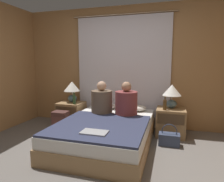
# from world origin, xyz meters

# --- Properties ---
(ground_plane) EXTENTS (16.00, 16.00, 0.00)m
(ground_plane) POSITION_xyz_m (0.00, 0.00, 0.00)
(ground_plane) COLOR #66605B
(wall_back) EXTENTS (4.48, 0.06, 2.50)m
(wall_back) POSITION_xyz_m (0.00, 1.91, 1.25)
(wall_back) COLOR #A37547
(wall_back) RESTS_ON ground_plane
(curtain_panel) EXTENTS (2.17, 0.02, 2.32)m
(curtain_panel) POSITION_xyz_m (0.00, 1.85, 1.16)
(curtain_panel) COLOR silver
(curtain_panel) RESTS_ON ground_plane
(bed) EXTENTS (1.41, 2.03, 0.40)m
(bed) POSITION_xyz_m (0.00, 0.78, 0.20)
(bed) COLOR #99754C
(bed) RESTS_ON ground_plane
(nightstand_left) EXTENTS (0.51, 0.47, 0.51)m
(nightstand_left) POSITION_xyz_m (-1.02, 1.47, 0.26)
(nightstand_left) COLOR #937047
(nightstand_left) RESTS_ON ground_plane
(nightstand_right) EXTENTS (0.51, 0.47, 0.51)m
(nightstand_right) POSITION_xyz_m (1.02, 1.47, 0.26)
(nightstand_right) COLOR #937047
(nightstand_right) RESTS_ON ground_plane
(lamp_left) EXTENTS (0.34, 0.34, 0.44)m
(lamp_left) POSITION_xyz_m (-1.02, 1.53, 0.80)
(lamp_left) COLOR slate
(lamp_left) RESTS_ON nightstand_left
(lamp_right) EXTENTS (0.34, 0.34, 0.44)m
(lamp_right) POSITION_xyz_m (1.02, 1.53, 0.80)
(lamp_right) COLOR slate
(lamp_right) RESTS_ON nightstand_right
(pillow_left) EXTENTS (0.48, 0.35, 0.12)m
(pillow_left) POSITION_xyz_m (-0.31, 1.58, 0.46)
(pillow_left) COLOR silver
(pillow_left) RESTS_ON bed
(pillow_right) EXTENTS (0.48, 0.35, 0.12)m
(pillow_right) POSITION_xyz_m (0.31, 1.58, 0.46)
(pillow_right) COLOR silver
(pillow_right) RESTS_ON bed
(blanket_on_bed) EXTENTS (1.35, 1.35, 0.03)m
(blanket_on_bed) POSITION_xyz_m (0.00, 0.47, 0.41)
(blanket_on_bed) COLOR #2D334C
(blanket_on_bed) RESTS_ON bed
(person_left_in_bed) EXTENTS (0.39, 0.39, 0.61)m
(person_left_in_bed) POSITION_xyz_m (-0.23, 1.19, 0.64)
(person_left_in_bed) COLOR brown
(person_left_in_bed) RESTS_ON bed
(person_right_in_bed) EXTENTS (0.40, 0.40, 0.61)m
(person_right_in_bed) POSITION_xyz_m (0.24, 1.19, 0.64)
(person_right_in_bed) COLOR brown
(person_right_in_bed) RESTS_ON bed
(beer_bottle_on_left_stand) EXTENTS (0.06, 0.06, 0.24)m
(beer_bottle_on_left_stand) POSITION_xyz_m (-0.87, 1.34, 0.61)
(beer_bottle_on_left_stand) COLOR #2D4C28
(beer_bottle_on_left_stand) RESTS_ON nightstand_left
(beer_bottle_on_right_stand) EXTENTS (0.06, 0.06, 0.24)m
(beer_bottle_on_right_stand) POSITION_xyz_m (0.90, 1.34, 0.61)
(beer_bottle_on_right_stand) COLOR #513819
(beer_bottle_on_right_stand) RESTS_ON nightstand_right
(laptop_on_bed) EXTENTS (0.35, 0.22, 0.02)m
(laptop_on_bed) POSITION_xyz_m (0.05, 0.10, 0.44)
(laptop_on_bed) COLOR #9EA0A5
(laptop_on_bed) RESTS_ON blanket_on_bed
(backpack_on_floor) EXTENTS (0.29, 0.22, 0.42)m
(backpack_on_floor) POSITION_xyz_m (-1.02, 1.04, 0.23)
(backpack_on_floor) COLOR brown
(backpack_on_floor) RESTS_ON ground_plane
(handbag_on_floor) EXTENTS (0.33, 0.19, 0.36)m
(handbag_on_floor) POSITION_xyz_m (1.00, 1.01, 0.11)
(handbag_on_floor) COLOR #333D56
(handbag_on_floor) RESTS_ON ground_plane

